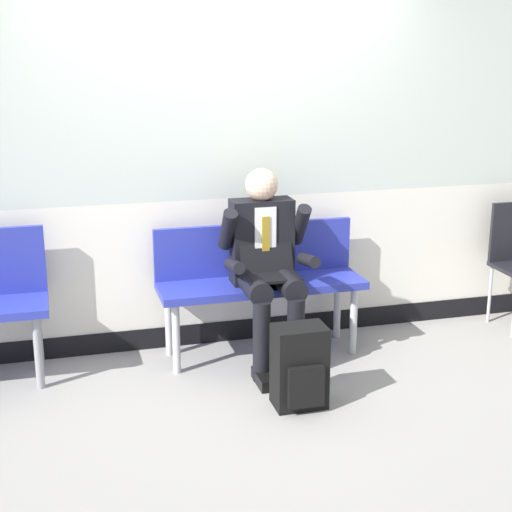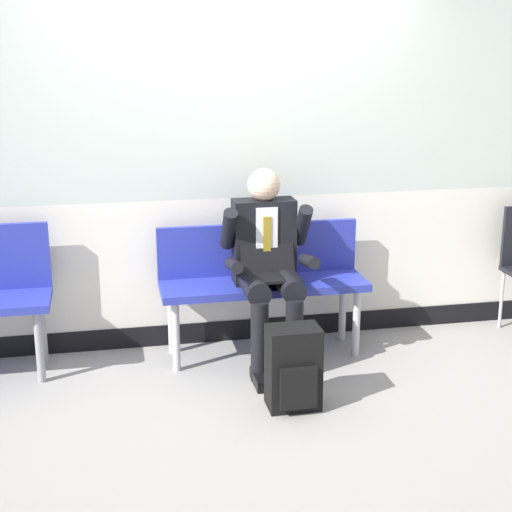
# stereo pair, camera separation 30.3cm
# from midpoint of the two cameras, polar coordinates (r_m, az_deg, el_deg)

# --- Properties ---
(ground_plane) EXTENTS (18.00, 18.00, 0.00)m
(ground_plane) POSITION_cam_midpoint_polar(r_m,az_deg,el_deg) (4.96, -2.69, -8.56)
(ground_plane) COLOR gray
(station_wall) EXTENTS (5.78, 0.14, 3.15)m
(station_wall) POSITION_cam_midpoint_polar(r_m,az_deg,el_deg) (5.11, -4.39, 10.35)
(station_wall) COLOR beige
(station_wall) RESTS_ON ground
(bench_with_person) EXTENTS (1.36, 0.42, 0.87)m
(bench_with_person) POSITION_cam_midpoint_polar(r_m,az_deg,el_deg) (5.08, -1.50, -1.43)
(bench_with_person) COLOR #28339E
(bench_with_person) RESTS_ON ground
(person_seated) EXTENTS (0.57, 0.70, 1.26)m
(person_seated) POSITION_cam_midpoint_polar(r_m,az_deg,el_deg) (4.86, -0.97, -0.49)
(person_seated) COLOR black
(person_seated) RESTS_ON ground
(backpack) EXTENTS (0.30, 0.25, 0.49)m
(backpack) POSITION_cam_midpoint_polar(r_m,az_deg,el_deg) (4.41, 1.31, -8.35)
(backpack) COLOR black
(backpack) RESTS_ON ground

